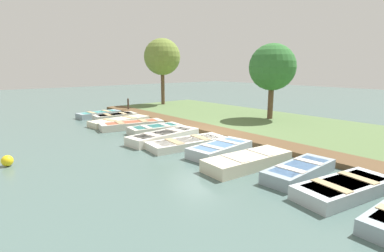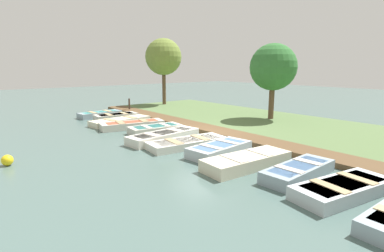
{
  "view_description": "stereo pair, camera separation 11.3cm",
  "coord_description": "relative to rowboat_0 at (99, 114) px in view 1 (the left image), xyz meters",
  "views": [
    {
      "loc": [
        9.17,
        10.57,
        3.29
      ],
      "look_at": [
        0.7,
        0.32,
        0.65
      ],
      "focal_mm": 28.0,
      "sensor_mm": 36.0,
      "label": 1
    },
    {
      "loc": [
        9.08,
        10.64,
        3.29
      ],
      "look_at": [
        0.7,
        0.32,
        0.65
      ],
      "focal_mm": 28.0,
      "sensor_mm": 36.0,
      "label": 2
    }
  ],
  "objects": [
    {
      "name": "park_tree_far_left",
      "position": [
        -6.49,
        -2.0,
        3.88
      ],
      "size": [
        3.0,
        3.0,
        5.59
      ],
      "color": "brown",
      "rests_on": "ground_plane"
    },
    {
      "name": "rowboat_6",
      "position": [
        0.14,
        9.6,
        -0.02
      ],
      "size": [
        3.51,
        1.57,
        0.33
      ],
      "rotation": [
        0.0,
        0.0,
        -0.11
      ],
      "color": "silver",
      "rests_on": "ground_plane"
    },
    {
      "name": "rowboat_0",
      "position": [
        0.0,
        0.0,
        0.0
      ],
      "size": [
        2.85,
        1.23,
        0.37
      ],
      "rotation": [
        0.0,
        0.0,
        0.08
      ],
      "color": "#8C9EA8",
      "rests_on": "ground_plane"
    },
    {
      "name": "rowboat_1",
      "position": [
        -0.45,
        1.51,
        -0.0
      ],
      "size": [
        2.72,
        1.29,
        0.36
      ],
      "rotation": [
        0.0,
        0.0,
        -0.08
      ],
      "color": "beige",
      "rests_on": "ground_plane"
    },
    {
      "name": "rowboat_4",
      "position": [
        -0.22,
        6.54,
        0.01
      ],
      "size": [
        2.74,
        1.42,
        0.4
      ],
      "rotation": [
        0.0,
        0.0,
        -0.11
      ],
      "color": "beige",
      "rests_on": "ground_plane"
    },
    {
      "name": "buoy",
      "position": [
        6.4,
        7.71,
        0.0
      ],
      "size": [
        0.38,
        0.38,
        0.38
      ],
      "color": "yellow",
      "rests_on": "ground_plane"
    },
    {
      "name": "rowboat_10",
      "position": [
        0.02,
        15.97,
        0.01
      ],
      "size": [
        3.08,
        1.6,
        0.39
      ],
      "rotation": [
        0.0,
        0.0,
        -0.17
      ],
      "color": "#B2BCC1",
      "rests_on": "ground_plane"
    },
    {
      "name": "mooring_post_near",
      "position": [
        -2.62,
        -0.86,
        0.32
      ],
      "size": [
        0.13,
        0.13,
        1.01
      ],
      "color": "#47382D",
      "rests_on": "ground_plane"
    },
    {
      "name": "shore_bank",
      "position": [
        -6.43,
        8.51,
        -0.11
      ],
      "size": [
        8.0,
        24.0,
        0.15
      ],
      "color": "#567042",
      "rests_on": "ground_plane"
    },
    {
      "name": "dock_walkway",
      "position": [
        -2.59,
        8.51,
        -0.09
      ],
      "size": [
        1.32,
        23.3,
        0.2
      ],
      "color": "brown",
      "rests_on": "ground_plane"
    },
    {
      "name": "rowboat_3",
      "position": [
        0.1,
        4.7,
        0.0
      ],
      "size": [
        3.53,
        1.69,
        0.38
      ],
      "rotation": [
        0.0,
        0.0,
        -0.2
      ],
      "color": "beige",
      "rests_on": "ground_plane"
    },
    {
      "name": "rowboat_7",
      "position": [
        -0.09,
        11.29,
        0.03
      ],
      "size": [
        2.78,
        1.45,
        0.42
      ],
      "rotation": [
        0.0,
        0.0,
        0.12
      ],
      "color": "#B2BCC1",
      "rests_on": "ground_plane"
    },
    {
      "name": "rowboat_5",
      "position": [
        0.33,
        8.11,
        0.02
      ],
      "size": [
        3.62,
        1.47,
        0.41
      ],
      "rotation": [
        0.0,
        0.0,
        0.12
      ],
      "color": "silver",
      "rests_on": "ground_plane"
    },
    {
      "name": "rowboat_2",
      "position": [
        0.05,
        3.14,
        -0.01
      ],
      "size": [
        3.63,
        1.51,
        0.35
      ],
      "rotation": [
        0.0,
        0.0,
        0.11
      ],
      "color": "beige",
      "rests_on": "ground_plane"
    },
    {
      "name": "rowboat_9",
      "position": [
        -0.27,
        14.51,
        0.01
      ],
      "size": [
        2.82,
        1.08,
        0.4
      ],
      "rotation": [
        0.0,
        0.0,
        0.04
      ],
      "color": "#8C9EA8",
      "rests_on": "ground_plane"
    },
    {
      "name": "rowboat_8",
      "position": [
        0.22,
        12.91,
        0.03
      ],
      "size": [
        3.27,
        1.34,
        0.43
      ],
      "rotation": [
        0.0,
        0.0,
        -0.07
      ],
      "color": "beige",
      "rests_on": "ground_plane"
    },
    {
      "name": "ground_plane",
      "position": [
        -1.43,
        8.51,
        -0.18
      ],
      "size": [
        80.0,
        80.0,
        0.0
      ],
      "primitive_type": "plane",
      "color": "#4C6660"
    },
    {
      "name": "park_tree_left",
      "position": [
        -7.54,
        8.12,
        3.06
      ],
      "size": [
        2.78,
        2.78,
        4.66
      ],
      "color": "brown",
      "rests_on": "ground_plane"
    }
  ]
}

